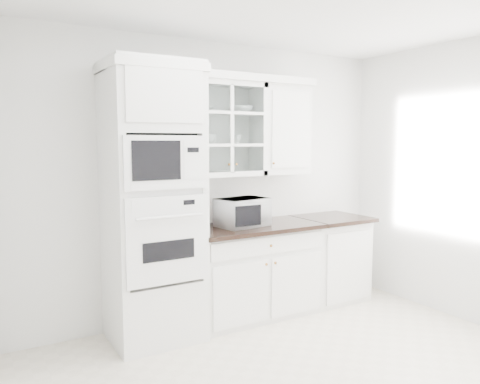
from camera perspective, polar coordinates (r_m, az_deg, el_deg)
room_shell at (r=3.54m, az=6.56°, el=6.90°), size 4.00×3.50×2.70m
oven_column at (r=4.09m, az=-10.53°, el=-1.42°), size 0.76×0.68×2.40m
base_cabinet_run at (r=4.71m, az=1.54°, el=-9.48°), size 1.32×0.67×0.92m
extra_base_cabinet at (r=5.29m, az=10.84°, el=-7.83°), size 0.72×0.67×0.92m
upper_cabinet_glass at (r=4.53m, az=-2.05°, el=7.65°), size 0.80×0.33×0.90m
upper_cabinet_solid at (r=4.89m, az=4.98°, el=7.52°), size 0.55×0.33×0.90m
crown_molding at (r=4.50m, az=-3.12°, el=13.86°), size 2.14×0.38×0.07m
countertop_microwave at (r=4.51m, az=0.20°, el=-2.46°), size 0.52×0.46×0.27m
bowl_a at (r=4.43m, az=-4.67°, el=10.05°), size 0.24×0.24×0.05m
bowl_b at (r=4.64m, az=0.17°, el=10.02°), size 0.26×0.26×0.07m
cup_a at (r=4.44m, az=-3.68°, el=6.47°), size 0.15×0.15×0.09m
cup_b at (r=4.58m, az=-0.48°, el=6.45°), size 0.12×0.12×0.09m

